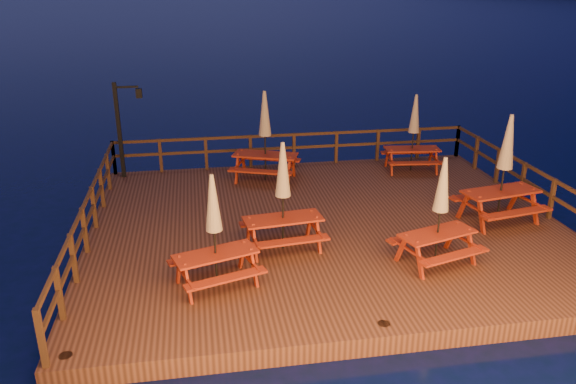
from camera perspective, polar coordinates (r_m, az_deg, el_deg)
name	(u,v)px	position (r m, az deg, el deg)	size (l,w,h in m)	color
ground	(326,236)	(14.77, 3.91, -4.52)	(500.00, 500.00, 0.00)	black
deck	(326,229)	(14.69, 3.92, -3.81)	(12.00, 10.00, 0.40)	#3F2014
deck_piles	(326,247)	(14.91, 3.88, -5.56)	(11.44, 9.44, 1.40)	#351C11
railing	(313,173)	(15.94, 2.55, 1.99)	(11.80, 9.75, 1.10)	#351C11
lamp_post	(124,121)	(18.12, -16.37, 6.90)	(0.85, 0.18, 3.00)	black
picnic_table_0	(214,229)	(11.30, -7.50, -3.79)	(2.03, 1.84, 2.42)	maroon
picnic_table_1	(265,135)	(17.19, -2.35, 5.83)	(2.40, 2.21, 2.80)	maroon
picnic_table_2	(414,132)	(18.54, 12.63, 5.99)	(1.90, 1.63, 2.51)	maroon
picnic_table_3	(504,167)	(15.15, 21.12, 2.34)	(2.24, 1.95, 2.83)	maroon
picnic_table_4	(440,210)	(12.51, 15.21, -1.75)	(2.05, 1.85, 2.46)	maroon
picnic_table_5	(283,195)	(12.70, -0.52, -0.30)	(1.96, 1.68, 2.58)	maroon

